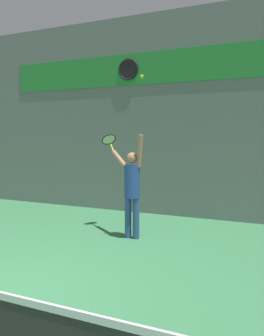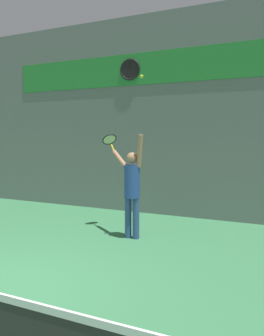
{
  "view_description": "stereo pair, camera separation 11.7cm",
  "coord_description": "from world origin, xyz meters",
  "px_view_note": "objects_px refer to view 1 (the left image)",
  "views": [
    {
      "loc": [
        3.14,
        -2.84,
        1.98
      ],
      "look_at": [
        0.71,
        2.92,
        1.38
      ],
      "focal_mm": 35.0,
      "sensor_mm": 36.0,
      "label": 1
    },
    {
      "loc": [
        3.25,
        -2.79,
        1.98
      ],
      "look_at": [
        0.71,
        2.92,
        1.38
      ],
      "focal_mm": 35.0,
      "sensor_mm": 36.0,
      "label": 2
    }
  ],
  "objects_px": {
    "tennis_ball": "(142,76)",
    "tennis_racket": "(109,140)",
    "scoreboard_clock": "(128,69)",
    "tennis_player": "(132,186)"
  },
  "relations": [
    {
      "from": "tennis_player",
      "to": "tennis_racket",
      "type": "height_order",
      "value": "tennis_racket"
    },
    {
      "from": "scoreboard_clock",
      "to": "tennis_player",
      "type": "distance_m",
      "value": 3.48
    },
    {
      "from": "scoreboard_clock",
      "to": "tennis_racket",
      "type": "relative_size",
      "value": 1.37
    },
    {
      "from": "scoreboard_clock",
      "to": "tennis_ball",
      "type": "height_order",
      "value": "scoreboard_clock"
    },
    {
      "from": "scoreboard_clock",
      "to": "tennis_racket",
      "type": "height_order",
      "value": "scoreboard_clock"
    },
    {
      "from": "scoreboard_clock",
      "to": "tennis_racket",
      "type": "xyz_separation_m",
      "value": [
        0.22,
        -1.55,
        -1.77
      ]
    },
    {
      "from": "tennis_ball",
      "to": "tennis_racket",
      "type": "bearing_deg",
      "value": 147.64
    },
    {
      "from": "tennis_player",
      "to": "scoreboard_clock",
      "type": "bearing_deg",
      "value": 115.17
    },
    {
      "from": "tennis_player",
      "to": "tennis_ball",
      "type": "xyz_separation_m",
      "value": [
        0.26,
        -0.14,
        2.04
      ]
    },
    {
      "from": "scoreboard_clock",
      "to": "tennis_racket",
      "type": "distance_m",
      "value": 2.36
    }
  ]
}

